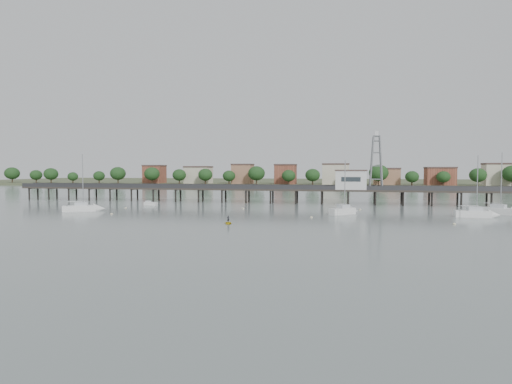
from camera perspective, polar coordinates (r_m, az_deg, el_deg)
ground_plane at (r=62.78m, az=-10.58°, el=-5.59°), size 500.00×500.00×0.00m
pier at (r=119.84m, az=0.47°, el=0.36°), size 150.00×5.00×5.50m
pier_building at (r=117.33m, az=12.53°, el=1.63°), size 8.40×5.40×5.30m
lattice_tower at (r=117.56m, az=15.73°, el=3.76°), size 3.20×3.20×15.50m
sailboat_e at (r=102.90m, az=30.29°, el=-2.25°), size 8.21×6.55×13.63m
sailboat_c at (r=91.96m, az=12.02°, el=-2.48°), size 6.40×6.63×11.90m
sailboat_d at (r=94.57m, az=27.78°, el=-2.61°), size 7.75×2.50×12.74m
sailboat_a at (r=103.53m, az=-21.55°, el=-2.02°), size 8.22×6.23×13.49m
white_tender at (r=115.30m, az=-13.90°, el=-1.52°), size 3.47×1.60×1.32m
yellow_dinghy at (r=73.86m, az=-3.73°, el=-4.26°), size 1.71×0.99×2.30m
dinghy_occupant at (r=73.86m, az=-3.73°, el=-4.26°), size 0.71×1.27×0.29m
mooring_buoys at (r=91.41m, az=0.41°, el=-2.80°), size 70.70×24.13×0.39m
far_shore at (r=297.92m, az=7.46°, el=1.36°), size 500.00×170.00×10.40m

